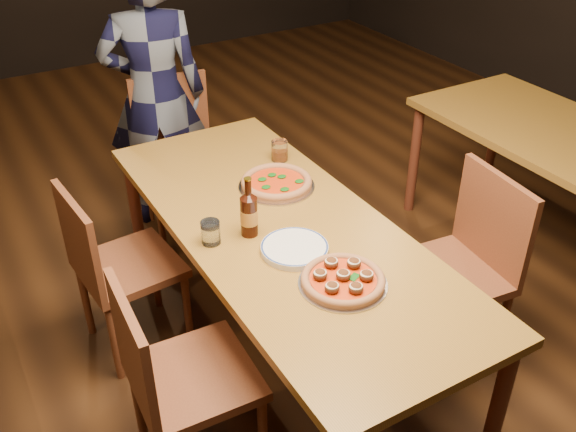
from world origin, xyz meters
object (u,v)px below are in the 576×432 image
chair_end (182,160)px  pizza_meatball (343,279)px  beer_bottle (249,215)px  amber_glass (280,151)px  pizza_margherita (277,183)px  water_glass (211,232)px  plate_stack (295,249)px  diner (155,96)px  chair_main_e (447,273)px  table_main (282,239)px  chair_main_sw (129,265)px  chair_main_nw (194,376)px

chair_end → pizza_meatball: (-0.05, -1.68, 0.29)m
beer_bottle → amber_glass: size_ratio=2.53×
chair_end → pizza_margherita: 1.00m
water_glass → plate_stack: bearing=-40.7°
diner → chair_main_e: bearing=128.7°
beer_bottle → table_main: bearing=-2.8°
chair_main_sw → amber_glass: size_ratio=9.13×
chair_main_sw → table_main: bearing=-135.9°
chair_main_nw → pizza_margherita: (0.68, 0.59, 0.32)m
water_glass → pizza_margherita: bearing=29.9°
table_main → plate_stack: bearing=-105.0°
chair_end → plate_stack: chair_end is taller
amber_glass → pizza_margherita: bearing=-122.6°
water_glass → chair_main_e: bearing=-21.5°
chair_main_sw → diner: 1.17m
plate_stack → amber_glass: 0.76m
chair_main_sw → amber_glass: 0.88m
table_main → plate_stack: (-0.05, -0.18, 0.08)m
pizza_meatball → amber_glass: (0.28, 0.94, 0.03)m
pizza_meatball → beer_bottle: size_ratio=1.29×
chair_main_sw → beer_bottle: 0.71m
chair_main_nw → beer_bottle: size_ratio=3.67×
chair_end → water_glass: bearing=-97.3°
beer_bottle → diner: 1.44m
chair_main_sw → pizza_meatball: size_ratio=2.79×
table_main → beer_bottle: (-0.14, 0.01, 0.16)m
table_main → chair_main_e: bearing=-28.1°
chair_end → pizza_meatball: size_ratio=2.98×
chair_main_nw → diner: size_ratio=0.57×
chair_main_nw → beer_bottle: bearing=-48.8°
diner → table_main: bearing=109.2°
chair_main_sw → water_glass: 0.60m
chair_main_e → amber_glass: size_ratio=9.75×
pizza_meatball → chair_main_e: bearing=9.6°
plate_stack → beer_bottle: size_ratio=1.05×
chair_end → amber_glass: 0.83m
pizza_margherita → diner: bearing=96.7°
table_main → chair_main_e: size_ratio=2.09×
chair_main_sw → water_glass: (0.23, -0.43, 0.35)m
chair_main_nw → water_glass: 0.54m
chair_main_nw → beer_bottle: (0.40, 0.32, 0.38)m
chair_main_sw → pizza_meatball: (0.53, -0.91, 0.32)m
pizza_meatball → plate_stack: size_ratio=1.23×
table_main → chair_main_sw: size_ratio=2.23×
chair_main_e → water_glass: (-0.93, 0.37, 0.32)m
pizza_meatball → water_glass: 0.56m
pizza_margherita → diner: 1.17m
beer_bottle → water_glass: (-0.16, 0.02, -0.04)m
chair_main_e → pizza_margherita: bearing=-135.1°
chair_end → table_main: bearing=-83.4°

